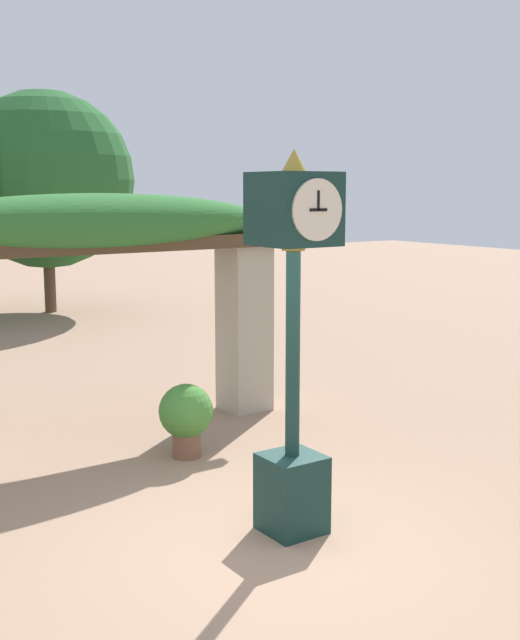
% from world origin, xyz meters
% --- Properties ---
extents(ground_plane, '(60.00, 60.00, 0.00)m').
position_xyz_m(ground_plane, '(0.00, 0.00, 0.00)').
color(ground_plane, '#9E7A60').
extents(pedestal_clock, '(0.61, 0.66, 3.35)m').
position_xyz_m(pedestal_clock, '(0.26, 0.19, 1.82)').
color(pedestal_clock, '#14332D').
rests_on(pedestal_clock, ground).
extents(pergola, '(5.44, 1.18, 2.97)m').
position_xyz_m(pergola, '(0.00, 3.79, 2.22)').
color(pergola, '#A89E89').
rests_on(pergola, ground).
extents(potted_plant_near_left, '(0.62, 0.62, 0.85)m').
position_xyz_m(potted_plant_near_left, '(0.47, 2.48, 0.49)').
color(potted_plant_near_left, brown).
rests_on(potted_plant_near_left, ground).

